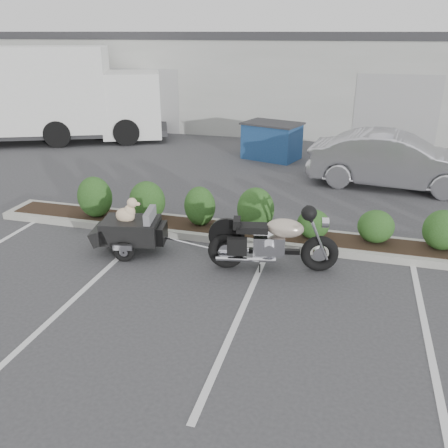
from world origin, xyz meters
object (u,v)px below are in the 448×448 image
(pet_trailer, at_px, (130,229))
(sedan, at_px, (394,161))
(dumpster, at_px, (272,140))
(motorcycle, at_px, (273,242))
(delivery_truck, at_px, (64,97))

(pet_trailer, relative_size, sedan, 0.42)
(sedan, height_order, dumpster, sedan)
(motorcycle, distance_m, dumpster, 8.14)
(pet_trailer, bearing_deg, motorcycle, -11.69)
(sedan, relative_size, dumpster, 2.13)
(sedan, xyz_separation_m, delivery_truck, (-12.03, 2.99, 0.93))
(motorcycle, relative_size, pet_trailer, 1.23)
(dumpster, height_order, delivery_truck, delivery_truck)
(pet_trailer, xyz_separation_m, delivery_truck, (-6.91, 8.73, 1.21))
(pet_trailer, bearing_deg, dumpster, 69.18)
(motorcycle, distance_m, sedan, 6.21)
(delivery_truck, bearing_deg, pet_trailer, -74.69)
(pet_trailer, distance_m, delivery_truck, 11.20)
(motorcycle, xyz_separation_m, pet_trailer, (-2.79, 0.02, -0.07))
(motorcycle, xyz_separation_m, dumpster, (-1.45, 8.01, 0.08))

